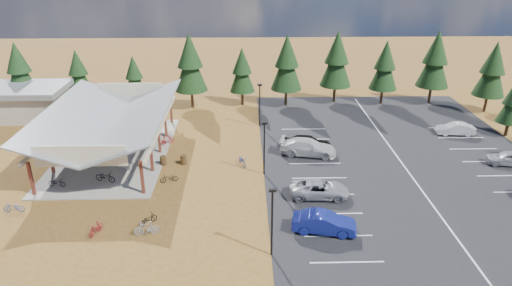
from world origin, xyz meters
name	(u,v)px	position (x,y,z in m)	size (l,w,h in m)	color
ground	(208,185)	(0.00, 0.00, 0.00)	(140.00, 140.00, 0.00)	brown
asphalt_lot	(405,167)	(18.50, 3.00, 0.02)	(27.00, 44.00, 0.04)	black
concrete_pad	(115,153)	(-10.00, 7.00, 0.05)	(10.60, 18.60, 0.10)	gray
bike_pavilion	(110,118)	(-10.00, 7.00, 3.82)	(11.65, 19.40, 4.97)	#502016
outbuilding	(20,101)	(-24.00, 18.00, 2.03)	(11.00, 7.00, 3.90)	#ADA593
lamp_post_0	(272,218)	(5.00, -10.00, 2.98)	(0.50, 0.25, 5.14)	black
lamp_post_1	(264,145)	(5.00, 2.00, 2.98)	(0.50, 0.25, 5.14)	black
lamp_post_2	(260,102)	(5.00, 14.00, 2.98)	(0.50, 0.25, 5.14)	black
trash_bin_0	(163,161)	(-4.62, 4.18, 0.45)	(0.60, 0.60, 0.90)	#3F2C16
trash_bin_1	(184,160)	(-2.68, 4.31, 0.45)	(0.60, 0.60, 0.90)	#3F2C16
pine_0	(19,69)	(-24.85, 21.01, 5.33)	(3.75, 3.75, 8.73)	#382314
pine_1	(78,72)	(-18.18, 22.58, 4.49)	(3.16, 3.16, 7.36)	#382314
pine_2	(134,76)	(-10.90, 22.01, 4.06)	(2.86, 2.86, 6.65)	#382314
pine_3	(190,63)	(-3.52, 21.13, 5.88)	(4.13, 4.13, 9.63)	#382314
pine_4	(242,70)	(2.99, 22.14, 4.65)	(3.27, 3.27, 7.61)	#382314
pine_5	(287,63)	(8.71, 21.62, 5.70)	(4.01, 4.01, 9.34)	#382314
pine_6	(337,59)	(15.33, 22.89, 5.83)	(4.09, 4.09, 9.54)	#382314
pine_7	(385,66)	(21.50, 22.07, 5.15)	(3.62, 3.62, 8.43)	#382314
pine_8	(435,59)	(27.99, 22.11, 5.91)	(4.15, 4.15, 9.67)	#382314
pine_13	(493,70)	(33.79, 18.56, 5.45)	(3.83, 3.83, 8.92)	#382314
bike_0	(57,182)	(-13.17, -0.10, 0.51)	(0.54, 1.56, 0.82)	black
bike_1	(101,156)	(-10.84, 5.12, 0.61)	(0.48, 1.69, 1.02)	#A1A3A9
bike_2	(88,137)	(-13.63, 10.06, 0.56)	(0.61, 1.75, 0.92)	navy
bike_3	(115,121)	(-11.90, 14.65, 0.61)	(0.48, 1.68, 1.01)	maroon
bike_4	(105,177)	(-9.18, 0.69, 0.60)	(0.67, 1.91, 1.01)	black
bike_5	(123,166)	(-8.10, 2.90, 0.59)	(0.46, 1.64, 0.99)	gray
bike_6	(133,139)	(-8.61, 9.48, 0.54)	(0.59, 1.68, 0.88)	navy
bike_7	(146,125)	(-8.08, 13.49, 0.55)	(0.42, 1.50, 0.90)	#9C150B
bike_10	(14,207)	(-15.10, -4.00, 0.43)	(0.57, 1.64, 0.86)	navy
bike_11	(96,228)	(-7.71, -7.19, 0.47)	(0.44, 1.57, 0.94)	maroon
bike_12	(148,219)	(-4.16, -6.00, 0.42)	(0.55, 1.59, 0.83)	black
bike_13	(147,228)	(-3.96, -7.40, 0.56)	(0.52, 1.86, 1.12)	#9A9EA2
bike_14	(242,160)	(3.00, 3.90, 0.50)	(0.67, 1.91, 1.01)	navy
bike_15	(166,140)	(-5.04, 9.00, 0.54)	(0.51, 1.80, 1.08)	#9F1211
bike_16	(169,178)	(-3.55, 0.64, 0.42)	(0.56, 1.60, 0.84)	black
car_1	(324,223)	(9.00, -7.42, 0.81)	(1.63, 4.68, 1.54)	navy
car_2	(320,189)	(9.47, -2.29, 0.73)	(2.30, 4.98, 1.38)	#96989D
car_3	(308,147)	(9.61, 6.06, 0.86)	(2.29, 5.64, 1.64)	silver
car_4	(307,143)	(9.67, 7.08, 0.86)	(1.94, 4.83, 1.65)	black
car_8	(508,158)	(28.53, 3.29, 0.73)	(1.63, 4.06, 1.38)	#9EA0A5
car_9	(455,129)	(26.69, 10.95, 0.72)	(1.43, 4.10, 1.35)	silver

